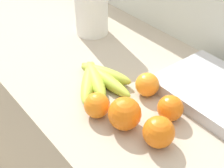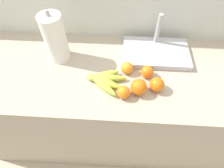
{
  "view_description": "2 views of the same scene",
  "coord_description": "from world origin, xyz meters",
  "px_view_note": "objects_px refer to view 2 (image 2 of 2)",
  "views": [
    {
      "loc": [
        0.61,
        -0.51,
        1.46
      ],
      "look_at": [
        0.06,
        -0.08,
        0.93
      ],
      "focal_mm": 51.5,
      "sensor_mm": 36.0,
      "label": 1
    },
    {
      "loc": [
        0.07,
        -0.69,
        1.7
      ],
      "look_at": [
        0.04,
        -0.11,
        0.92
      ],
      "focal_mm": 30.41,
      "sensor_mm": 36.0,
      "label": 2
    }
  ],
  "objects_px": {
    "banana_bunch": "(104,80)",
    "orange_center": "(139,87)",
    "sink_basin": "(156,52)",
    "orange_front": "(127,68)",
    "paper_towel_roll": "(55,39)",
    "orange_back_right": "(147,72)",
    "orange_right": "(157,85)",
    "orange_far_right": "(123,92)"
  },
  "relations": [
    {
      "from": "banana_bunch",
      "to": "orange_center",
      "type": "xyz_separation_m",
      "value": [
        0.18,
        -0.05,
        0.02
      ]
    },
    {
      "from": "orange_center",
      "to": "sink_basin",
      "type": "xyz_separation_m",
      "value": [
        0.11,
        0.28,
        -0.02
      ]
    },
    {
      "from": "banana_bunch",
      "to": "orange_front",
      "type": "xyz_separation_m",
      "value": [
        0.12,
        0.08,
        0.01
      ]
    },
    {
      "from": "orange_center",
      "to": "paper_towel_roll",
      "type": "height_order",
      "value": "paper_towel_roll"
    },
    {
      "from": "orange_back_right",
      "to": "orange_right",
      "type": "bearing_deg",
      "value": -62.86
    },
    {
      "from": "orange_back_right",
      "to": "orange_front",
      "type": "bearing_deg",
      "value": 167.8
    },
    {
      "from": "orange_back_right",
      "to": "orange_far_right",
      "type": "distance_m",
      "value": 0.19
    },
    {
      "from": "orange_center",
      "to": "orange_back_right",
      "type": "distance_m",
      "value": 0.12
    },
    {
      "from": "orange_center",
      "to": "paper_towel_roll",
      "type": "distance_m",
      "value": 0.51
    },
    {
      "from": "sink_basin",
      "to": "orange_far_right",
      "type": "bearing_deg",
      "value": -121.0
    },
    {
      "from": "orange_front",
      "to": "paper_towel_roll",
      "type": "height_order",
      "value": "paper_towel_roll"
    },
    {
      "from": "orange_right",
      "to": "paper_towel_roll",
      "type": "distance_m",
      "value": 0.59
    },
    {
      "from": "orange_back_right",
      "to": "paper_towel_roll",
      "type": "distance_m",
      "value": 0.52
    },
    {
      "from": "orange_front",
      "to": "banana_bunch",
      "type": "bearing_deg",
      "value": -146.25
    },
    {
      "from": "orange_front",
      "to": "orange_back_right",
      "type": "bearing_deg",
      "value": -12.2
    },
    {
      "from": "orange_right",
      "to": "sink_basin",
      "type": "xyz_separation_m",
      "value": [
        0.02,
        0.25,
        -0.02
      ]
    },
    {
      "from": "banana_bunch",
      "to": "orange_center",
      "type": "distance_m",
      "value": 0.19
    },
    {
      "from": "sink_basin",
      "to": "orange_center",
      "type": "bearing_deg",
      "value": -111.59
    },
    {
      "from": "orange_far_right",
      "to": "paper_towel_roll",
      "type": "bearing_deg",
      "value": 146.14
    },
    {
      "from": "orange_back_right",
      "to": "paper_towel_roll",
      "type": "height_order",
      "value": "paper_towel_roll"
    },
    {
      "from": "banana_bunch",
      "to": "orange_center",
      "type": "bearing_deg",
      "value": -16.2
    },
    {
      "from": "banana_bunch",
      "to": "orange_front",
      "type": "distance_m",
      "value": 0.15
    },
    {
      "from": "orange_right",
      "to": "orange_front",
      "type": "height_order",
      "value": "orange_right"
    },
    {
      "from": "orange_front",
      "to": "orange_far_right",
      "type": "xyz_separation_m",
      "value": [
        -0.02,
        -0.16,
        0.0
      ]
    },
    {
      "from": "orange_back_right",
      "to": "orange_right",
      "type": "height_order",
      "value": "orange_right"
    },
    {
      "from": "orange_center",
      "to": "orange_far_right",
      "type": "distance_m",
      "value": 0.08
    },
    {
      "from": "orange_right",
      "to": "sink_basin",
      "type": "distance_m",
      "value": 0.25
    },
    {
      "from": "paper_towel_roll",
      "to": "orange_front",
      "type": "bearing_deg",
      "value": -12.97
    },
    {
      "from": "sink_basin",
      "to": "orange_back_right",
      "type": "bearing_deg",
      "value": -109.88
    },
    {
      "from": "orange_back_right",
      "to": "orange_right",
      "type": "xyz_separation_m",
      "value": [
        0.04,
        -0.09,
        0.0
      ]
    },
    {
      "from": "orange_front",
      "to": "paper_towel_roll",
      "type": "distance_m",
      "value": 0.42
    },
    {
      "from": "orange_back_right",
      "to": "orange_far_right",
      "type": "bearing_deg",
      "value": -131.68
    },
    {
      "from": "paper_towel_roll",
      "to": "sink_basin",
      "type": "relative_size",
      "value": 0.8
    },
    {
      "from": "banana_bunch",
      "to": "orange_right",
      "type": "height_order",
      "value": "orange_right"
    },
    {
      "from": "orange_back_right",
      "to": "paper_towel_roll",
      "type": "bearing_deg",
      "value": 167.19
    },
    {
      "from": "orange_far_right",
      "to": "paper_towel_roll",
      "type": "relative_size",
      "value": 0.22
    },
    {
      "from": "orange_center",
      "to": "orange_right",
      "type": "bearing_deg",
      "value": 14.63
    },
    {
      "from": "orange_right",
      "to": "orange_far_right",
      "type": "xyz_separation_m",
      "value": [
        -0.17,
        -0.05,
        -0.0
      ]
    },
    {
      "from": "orange_center",
      "to": "orange_back_right",
      "type": "xyz_separation_m",
      "value": [
        0.05,
        0.11,
        -0.01
      ]
    },
    {
      "from": "orange_center",
      "to": "banana_bunch",
      "type": "bearing_deg",
      "value": 163.8
    },
    {
      "from": "orange_center",
      "to": "paper_towel_roll",
      "type": "bearing_deg",
      "value": 153.69
    },
    {
      "from": "orange_far_right",
      "to": "paper_towel_roll",
      "type": "height_order",
      "value": "paper_towel_roll"
    }
  ]
}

